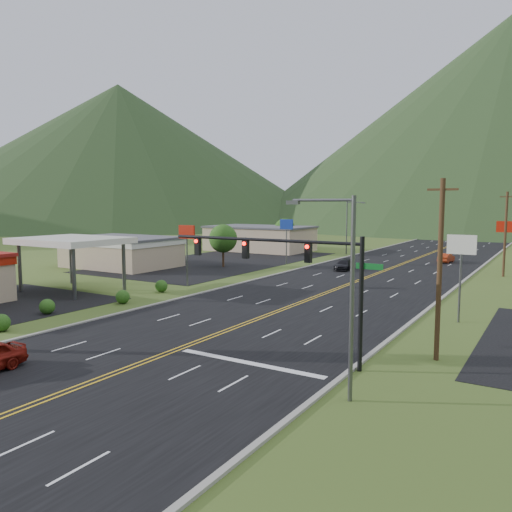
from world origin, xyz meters
The scene contains 18 objects.
curb_east centered at (10.15, 0.00, 0.00)m, with size 0.30×460.00×0.14m, color gray.
traffic_signal centered at (6.48, 14.00, 5.33)m, with size 13.10×0.43×7.00m.
streetlight_east centered at (11.18, 10.00, 5.18)m, with size 3.28×0.25×9.00m.
streetlight_west centered at (-11.68, 70.00, 5.18)m, with size 3.28×0.25×9.00m.
gas_canopy centered at (-22.00, 22.00, 4.87)m, with size 10.00×8.00×5.30m.
building_west_mid centered at (-32.00, 38.00, 2.27)m, with size 14.40×10.40×4.10m.
building_west_far centered at (-28.00, 68.00, 2.26)m, with size 18.40×11.40×4.50m.
pole_sign_west_a centered at (-14.00, 30.00, 5.05)m, with size 2.00×0.18×6.40m.
pole_sign_west_b centered at (-14.00, 52.00, 5.05)m, with size 2.00×0.18×6.40m.
pole_sign_east_a centered at (13.00, 28.00, 5.05)m, with size 2.00×0.18×6.40m.
pole_sign_east_b centered at (13.00, 60.00, 5.05)m, with size 2.00×0.18×6.40m.
tree_west_a centered at (-20.00, 45.00, 3.89)m, with size 3.84×3.84×5.82m.
tree_west_b centered at (-25.00, 72.00, 3.89)m, with size 3.84×3.84×5.82m.
utility_pole_a centered at (13.50, 18.00, 5.13)m, with size 1.60×0.28×10.00m.
utility_pole_b centered at (13.50, 55.00, 5.13)m, with size 1.60×0.28×10.00m.
mountain_nw centered at (-148.49, 148.49, 30.00)m, with size 190.00×190.00×60.00m, color #1A3719.
car_dark_mid centered at (-4.73, 50.53, 0.65)m, with size 1.83×4.51×1.31m, color black.
car_red_far centered at (4.96, 66.05, 0.67)m, with size 1.42×4.06×1.34m, color #9E2D11.
Camera 1 is at (19.01, -10.21, 8.67)m, focal length 35.00 mm.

